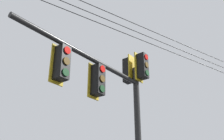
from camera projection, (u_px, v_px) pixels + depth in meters
The scene contains 2 objects.
signal_mast_assembly at pixel (117, 93), 8.44m from camera, with size 0.97×5.12×6.04m.
overhead_wire_span at pixel (160, 41), 11.03m from camera, with size 8.14×27.60×1.34m.
Camera 1 is at (5.62, -7.72, 1.33)m, focal length 44.72 mm.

